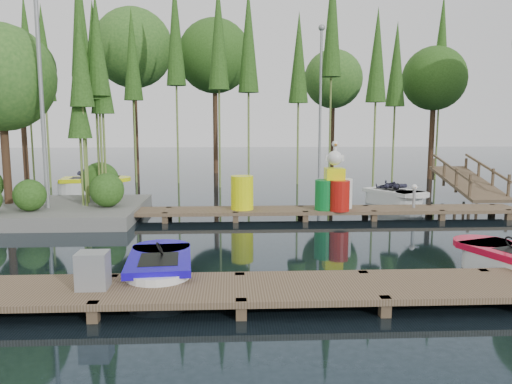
{
  "coord_description": "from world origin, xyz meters",
  "views": [
    {
      "loc": [
        -0.13,
        -12.16,
        2.89
      ],
      "look_at": [
        0.5,
        0.5,
        1.1
      ],
      "focal_mm": 35.0,
      "sensor_mm": 36.0,
      "label": 1
    }
  ],
  "objects_px": {
    "boat_yellow_far": "(92,185)",
    "utility_cabinet": "(93,270)",
    "island": "(25,112)",
    "drum_cluster": "(335,189)",
    "boat_blue": "(160,271)",
    "yellow_barrel": "(242,193)"
  },
  "relations": [
    {
      "from": "boat_yellow_far",
      "to": "utility_cabinet",
      "type": "relative_size",
      "value": 5.25
    },
    {
      "from": "island",
      "to": "drum_cluster",
      "type": "distance_m",
      "value": 9.58
    },
    {
      "from": "boat_blue",
      "to": "island",
      "type": "bearing_deg",
      "value": 120.92
    },
    {
      "from": "boat_yellow_far",
      "to": "yellow_barrel",
      "type": "relative_size",
      "value": 3.04
    },
    {
      "from": "drum_cluster",
      "to": "utility_cabinet",
      "type": "bearing_deg",
      "value": -127.52
    },
    {
      "from": "boat_blue",
      "to": "boat_yellow_far",
      "type": "relative_size",
      "value": 0.82
    },
    {
      "from": "utility_cabinet",
      "to": "yellow_barrel",
      "type": "xyz_separation_m",
      "value": [
        2.49,
        7.0,
        0.21
      ]
    },
    {
      "from": "boat_yellow_far",
      "to": "yellow_barrel",
      "type": "distance_m",
      "value": 8.51
    },
    {
      "from": "boat_blue",
      "to": "yellow_barrel",
      "type": "bearing_deg",
      "value": 69.65
    },
    {
      "from": "island",
      "to": "utility_cabinet",
      "type": "bearing_deg",
      "value": -62.86
    },
    {
      "from": "boat_yellow_far",
      "to": "yellow_barrel",
      "type": "bearing_deg",
      "value": -30.8
    },
    {
      "from": "island",
      "to": "utility_cabinet",
      "type": "xyz_separation_m",
      "value": [
        3.99,
        -7.79,
        -2.59
      ]
    },
    {
      "from": "boat_blue",
      "to": "boat_yellow_far",
      "type": "xyz_separation_m",
      "value": [
        -4.43,
        11.88,
        0.07
      ]
    },
    {
      "from": "island",
      "to": "boat_blue",
      "type": "height_order",
      "value": "island"
    },
    {
      "from": "island",
      "to": "utility_cabinet",
      "type": "relative_size",
      "value": 11.64
    },
    {
      "from": "island",
      "to": "utility_cabinet",
      "type": "height_order",
      "value": "island"
    },
    {
      "from": "yellow_barrel",
      "to": "utility_cabinet",
      "type": "bearing_deg",
      "value": -109.59
    },
    {
      "from": "island",
      "to": "boat_blue",
      "type": "distance_m",
      "value": 8.79
    },
    {
      "from": "boat_yellow_far",
      "to": "utility_cabinet",
      "type": "distance_m",
      "value": 13.45
    },
    {
      "from": "boat_blue",
      "to": "utility_cabinet",
      "type": "xyz_separation_m",
      "value": [
        -0.88,
        -1.09,
        0.35
      ]
    },
    {
      "from": "boat_blue",
      "to": "boat_yellow_far",
      "type": "height_order",
      "value": "boat_yellow_far"
    },
    {
      "from": "boat_yellow_far",
      "to": "utility_cabinet",
      "type": "bearing_deg",
      "value": -60.83
    }
  ]
}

